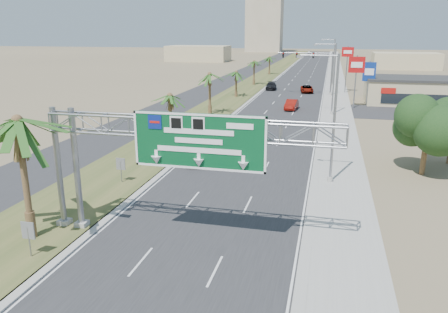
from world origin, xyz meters
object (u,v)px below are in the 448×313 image
at_px(signal_mast, 321,69).
at_px(pole_sign_red_far, 347,56).
at_px(car_mid_lane, 291,105).
at_px(store_building, 423,92).
at_px(pole_sign_blue, 369,73).
at_px(car_right_lane, 307,89).
at_px(car_far, 271,86).
at_px(pole_sign_red_near, 357,67).
at_px(car_left_lane, 199,155).
at_px(sign_gantry, 173,137).
at_px(palm_near, 17,121).

xyz_separation_m(signal_mast, pole_sign_red_far, (4.76, 4.67, 2.18)).
bearing_deg(car_mid_lane, store_building, 31.88).
relative_size(car_mid_lane, pole_sign_blue, 0.66).
distance_m(car_right_lane, car_far, 8.00).
distance_m(car_right_lane, pole_sign_blue, 17.05).
xyz_separation_m(store_building, pole_sign_red_near, (-11.20, -7.18, 4.26)).
bearing_deg(pole_sign_red_near, car_left_lane, -113.74).
bearing_deg(sign_gantry, car_left_lane, 101.71).
xyz_separation_m(sign_gantry, signal_mast, (6.23, 62.05, -1.21)).
relative_size(pole_sign_blue, pole_sign_red_far, 0.80).
bearing_deg(car_left_lane, car_right_lane, 78.81).
height_order(palm_near, pole_sign_red_far, pole_sign_red_far).
bearing_deg(car_right_lane, store_building, -31.61).
height_order(car_left_lane, pole_sign_blue, pole_sign_blue).
bearing_deg(palm_near, car_far, 86.34).
height_order(palm_near, car_mid_lane, palm_near).
distance_m(palm_near, car_left_lane, 18.61).
distance_m(sign_gantry, pole_sign_blue, 54.20).
bearing_deg(signal_mast, car_far, 148.18).
bearing_deg(sign_gantry, signal_mast, 84.26).
height_order(store_building, pole_sign_blue, pole_sign_blue).
xyz_separation_m(car_far, pole_sign_red_far, (14.65, -1.47, 6.28)).
xyz_separation_m(signal_mast, car_far, (-9.89, 6.13, -4.10)).
distance_m(signal_mast, car_right_lane, 5.76).
height_order(pole_sign_red_near, pole_sign_red_far, pole_sign_red_far).
relative_size(store_building, car_mid_lane, 3.89).
xyz_separation_m(signal_mast, pole_sign_red_near, (5.63, -13.15, 1.41)).
xyz_separation_m(sign_gantry, pole_sign_blue, (14.06, 52.33, -0.94)).
height_order(car_right_lane, pole_sign_red_near, pole_sign_red_near).
xyz_separation_m(signal_mast, car_mid_lane, (-3.67, -16.94, -4.09)).
bearing_deg(store_building, car_left_lane, -122.42).
distance_m(store_building, pole_sign_red_far, 16.86).
bearing_deg(car_far, car_right_lane, -26.88).
height_order(car_mid_lane, pole_sign_blue, pole_sign_blue).
bearing_deg(car_far, palm_near, -98.60).
xyz_separation_m(signal_mast, pole_sign_blue, (7.83, -9.71, 0.27)).
relative_size(sign_gantry, car_left_lane, 3.68).
relative_size(car_far, pole_sign_red_far, 0.58).
distance_m(car_far, pole_sign_blue, 24.17).
relative_size(sign_gantry, car_far, 3.24).
height_order(signal_mast, car_far, signal_mast).
distance_m(signal_mast, pole_sign_red_far, 7.01).
xyz_separation_m(car_mid_lane, car_right_lane, (1.21, 20.08, -0.07)).
xyz_separation_m(store_building, car_right_lane, (-19.29, 9.12, -1.30)).
height_order(signal_mast, pole_sign_red_near, pole_sign_red_near).
distance_m(pole_sign_blue, pole_sign_red_far, 14.83).
distance_m(car_left_lane, pole_sign_red_far, 54.06).
relative_size(car_right_lane, pole_sign_red_near, 0.62).
xyz_separation_m(car_right_lane, pole_sign_red_far, (7.23, 1.52, 6.34)).
distance_m(store_building, car_far, 29.35).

